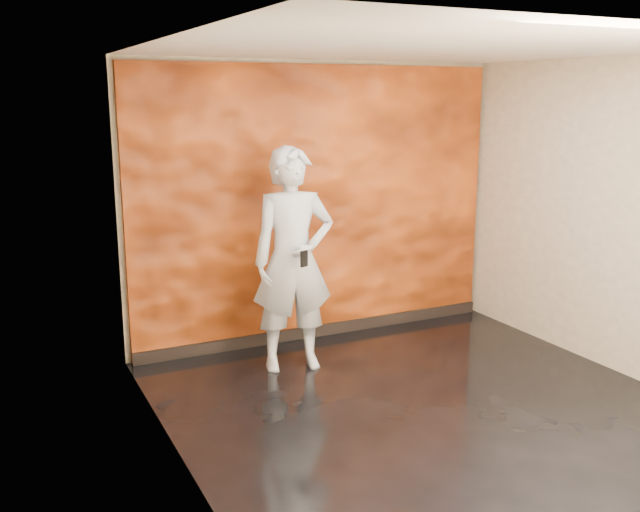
{
  "coord_description": "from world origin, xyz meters",
  "views": [
    {
      "loc": [
        -3.1,
        -4.46,
        2.46
      ],
      "look_at": [
        -0.52,
        0.88,
        1.12
      ],
      "focal_mm": 40.0,
      "sensor_mm": 36.0,
      "label": 1
    }
  ],
  "objects": [
    {
      "name": "baseboard",
      "position": [
        0.0,
        1.92,
        0.06
      ],
      "size": [
        3.9,
        0.04,
        0.12
      ],
      "primitive_type": "cube",
      "color": "black",
      "rests_on": "ground"
    },
    {
      "name": "feature_wall",
      "position": [
        0.0,
        1.96,
        1.38
      ],
      "size": [
        3.9,
        0.06,
        2.75
      ],
      "primitive_type": "cube",
      "color": "orange",
      "rests_on": "ground"
    },
    {
      "name": "man",
      "position": [
        -0.6,
        1.25,
        1.01
      ],
      "size": [
        0.82,
        0.61,
        2.03
      ],
      "primitive_type": "imported",
      "rotation": [
        0.0,
        0.0,
        -0.18
      ],
      "color": "#A6ACB5",
      "rests_on": "ground"
    },
    {
      "name": "room",
      "position": [
        0.0,
        0.0,
        1.4
      ],
      "size": [
        4.02,
        4.02,
        2.81
      ],
      "color": "black",
      "rests_on": "ground"
    },
    {
      "name": "phone",
      "position": [
        -0.64,
        0.94,
        1.09
      ],
      "size": [
        0.08,
        0.04,
        0.14
      ],
      "primitive_type": "cube",
      "rotation": [
        0.0,
        0.0,
        0.31
      ],
      "color": "black",
      "rests_on": "man"
    }
  ]
}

